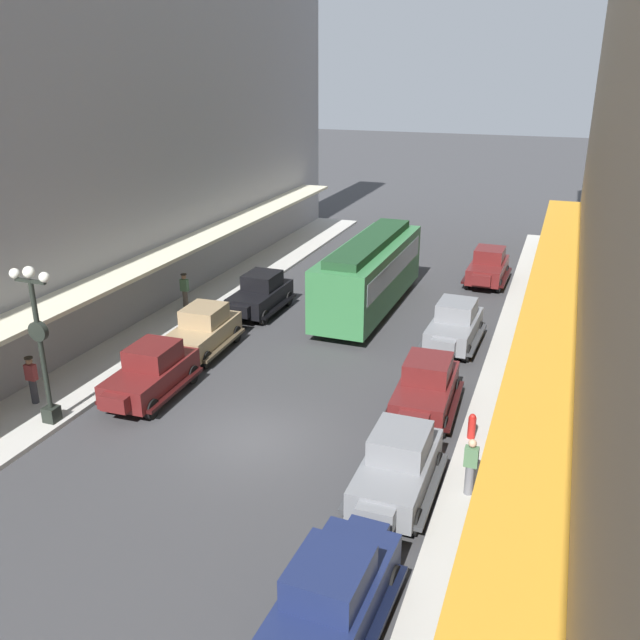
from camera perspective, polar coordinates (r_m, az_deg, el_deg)
ground_plane at (r=21.21m, az=-5.72°, el=-10.02°), size 200.00×200.00×0.00m
sidewalk_left at (r=25.06m, az=-21.47°, el=-6.16°), size 3.00×60.00×0.15m
sidewalk_right at (r=19.52m, az=15.12°, el=-13.48°), size 3.00×60.00×0.15m
parked_car_0 at (r=23.95m, az=-14.14°, el=-4.24°), size 2.26×4.30×1.84m
parked_car_1 at (r=31.22m, az=-5.07°, el=2.30°), size 2.15×4.26×1.84m
parked_car_2 at (r=18.29m, az=6.61°, el=-12.08°), size 2.14×4.26×1.84m
parked_car_3 at (r=22.46m, az=8.98°, el=-5.58°), size 2.27×4.31×1.84m
parked_car_4 at (r=27.92m, az=11.35°, el=-0.33°), size 2.24×4.30×1.84m
parked_car_5 at (r=27.20m, az=-9.94°, el=-0.81°), size 2.29×4.31×1.84m
parked_car_6 at (r=14.56m, az=1.14°, el=-22.03°), size 2.28×4.31×1.84m
parked_car_7 at (r=36.46m, az=14.08°, el=4.49°), size 2.22×4.29×1.84m
streetcar at (r=31.17m, az=4.21°, el=4.15°), size 2.63×9.63×3.46m
lamp_post_with_clock at (r=22.26m, az=-22.69°, el=-1.52°), size 1.42×0.44×5.16m
fire_hydrant at (r=21.19m, az=12.76°, el=-8.76°), size 0.24×0.24×0.82m
pedestrian_0 at (r=22.51m, az=18.69°, el=-6.31°), size 0.36×0.24×1.64m
pedestrian_1 at (r=31.84m, az=-11.41°, el=2.46°), size 0.36×0.28×1.67m
pedestrian_2 at (r=24.46m, az=-23.25°, el=-4.66°), size 0.36×0.28×1.67m
pedestrian_3 at (r=23.70m, az=17.26°, el=-4.66°), size 0.36×0.28×1.67m
pedestrian_4 at (r=18.46m, az=12.65°, el=-12.01°), size 0.36×0.24×1.64m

